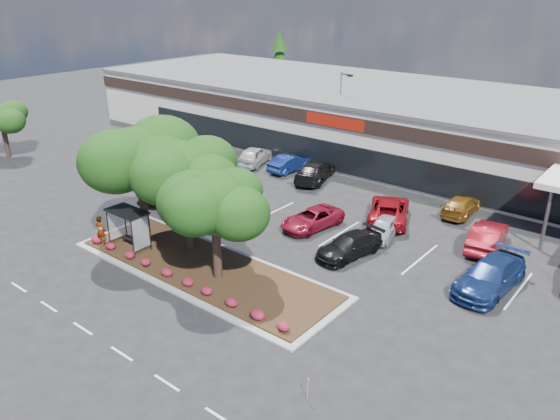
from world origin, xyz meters
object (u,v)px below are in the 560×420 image
Objects in this scene: car_0 at (172,173)px; car_1 at (173,186)px; survey_stake at (308,386)px; light_pole at (341,122)px.

car_1 is at bearing -63.35° from car_0.
car_1 is at bearing 151.46° from survey_stake.
light_pole is at bearing 120.93° from survey_stake.
survey_stake is 29.10m from car_0.
survey_stake is 0.26× the size of car_0.
car_0 reaches higher than survey_stake.
light_pole reaches higher than car_0.
light_pole reaches higher than car_1.
car_0 is (-25.23, 14.50, 0.00)m from survey_stake.
car_0 is (-7.82, -14.55, -2.93)m from light_pole.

